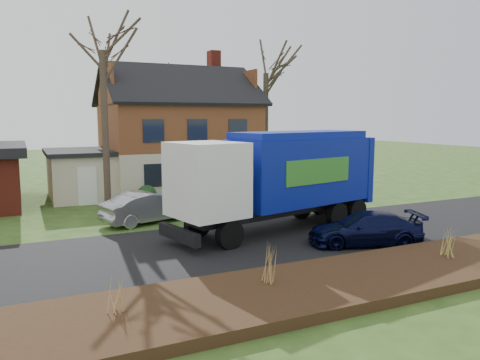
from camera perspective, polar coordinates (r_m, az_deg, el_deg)
name	(u,v)px	position (r m, az deg, el deg)	size (l,w,h in m)	color
ground	(242,244)	(17.84, 0.24, -7.79)	(120.00, 120.00, 0.00)	#284517
road	(242,244)	(17.84, 0.24, -7.76)	(80.00, 7.00, 0.02)	black
mulch_verge	(324,285)	(13.43, 10.25, -12.51)	(80.00, 3.50, 0.30)	black
main_house	(170,129)	(30.75, -8.48, 6.22)	(12.95, 8.95, 9.26)	beige
garbage_truck	(282,174)	(19.74, 5.10, 0.76)	(10.01, 4.63, 4.15)	black
silver_sedan	(149,207)	(21.66, -11.02, -3.24)	(1.50, 4.31, 1.42)	#98999F
navy_wagon	(365,229)	(18.20, 14.99, -5.75)	(1.72, 4.24, 1.23)	black
tree_front_west	(101,25)	(24.69, -16.57, 17.62)	(3.74, 3.74, 11.11)	#433428
tree_front_east	(266,54)	(30.66, 3.20, 15.14)	(3.88, 3.88, 10.77)	#3D3425
tree_back	(171,74)	(40.92, -8.37, 12.71)	(3.19, 3.19, 10.09)	#3C2E24
grass_clump_west	(118,296)	(11.36, -14.70, -13.50)	(0.30, 0.25, 0.80)	tan
grass_clump_mid	(270,265)	(12.75, 3.68, -10.29)	(0.38, 0.31, 1.05)	#A7804A
grass_clump_east	(450,243)	(16.53, 24.22, -6.97)	(0.38, 0.31, 0.94)	tan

